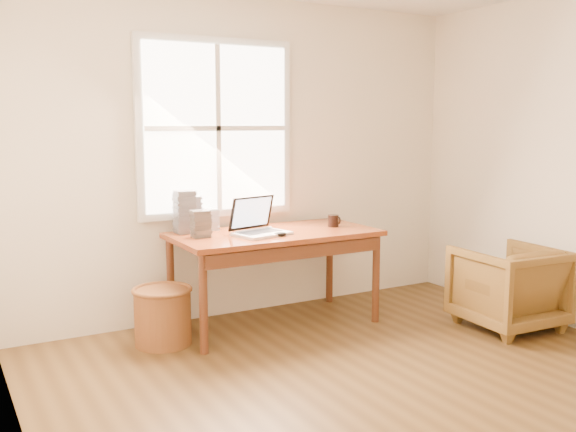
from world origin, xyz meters
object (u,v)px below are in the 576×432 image
armchair (508,287)px  laptop (262,217)px  desk (274,234)px  cd_stack_a (193,214)px  wicker_stool (163,317)px  coffee_mug (333,221)px

armchair → laptop: 2.00m
desk → cd_stack_a: cd_stack_a is taller
cd_stack_a → wicker_stool: bearing=-138.0°
armchair → cd_stack_a: size_ratio=2.58×
armchair → wicker_stool: (-2.48, 0.95, -0.12)m
laptop → desk: bearing=17.7°
armchair → wicker_stool: size_ratio=1.76×
desk → coffee_mug: size_ratio=16.27×
desk → coffee_mug: (0.53, -0.03, 0.07)m
coffee_mug → laptop: bearing=168.0°
armchair → laptop: size_ratio=1.81×
wicker_stool → laptop: bearing=-6.2°
desk → coffee_mug: bearing=-2.8°
desk → cd_stack_a: 0.66m
laptop → cd_stack_a: size_ratio=1.42×
desk → laptop: size_ratio=4.06×
wicker_stool → cd_stack_a: bearing=42.0°
cd_stack_a → laptop: bearing=-48.5°
wicker_stool → desk: bearing=0.8°
coffee_mug → cd_stack_a: (-1.07, 0.36, 0.09)m
desk → laptop: laptop is taller
armchair → cd_stack_a: bearing=-28.2°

